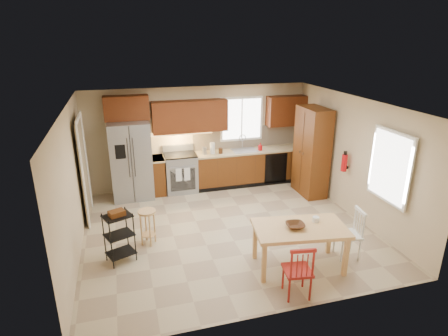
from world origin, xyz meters
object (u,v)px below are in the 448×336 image
chair_white (348,234)px  table_bowl (295,228)px  utility_cart (119,237)px  table_jar (316,220)px  pantry (312,152)px  fire_extinguisher (344,163)px  refrigerator (131,161)px  bar_stool (148,227)px  chair_red (297,269)px  soap_bottle (260,147)px  dining_table (299,247)px  range_stove (181,173)px

chair_white → table_bowl: size_ratio=2.90×
utility_cart → table_jar: bearing=-37.7°
pantry → fire_extinguisher: (0.20, -1.05, 0.05)m
refrigerator → bar_stool: bearing=-86.2°
fire_extinguisher → chair_white: (-0.90, -1.65, -0.66)m
table_jar → table_bowl: bearing=-167.5°
chair_red → pantry: bearing=68.0°
chair_white → bar_stool: chair_white is taller
pantry → table_bowl: pantry is taller
refrigerator → soap_bottle: refrigerator is taller
table_jar → utility_cart: 3.30m
chair_white → bar_stool: bearing=75.9°
fire_extinguisher → utility_cart: fire_extinguisher is taller
refrigerator → utility_cart: bearing=-97.5°
utility_cart → refrigerator: bearing=60.5°
soap_bottle → utility_cart: soap_bottle is taller
pantry → dining_table: size_ratio=1.41×
dining_table → utility_cart: utility_cart is taller
soap_bottle → dining_table: size_ratio=0.13×
soap_bottle → chair_white: 3.65m
range_stove → fire_extinguisher: 3.83m
pantry → table_bowl: (-1.74, -2.75, -0.32)m
fire_extinguisher → table_bowl: fire_extinguisher is taller
table_jar → chair_white: bearing=-3.9°
dining_table → chair_white: bearing=11.4°
chair_white → utility_cart: 3.90m
fire_extinguisher → chair_red: size_ratio=0.41×
refrigerator → range_stove: (1.15, 0.06, -0.45)m
chair_white → utility_cart: utility_cart is taller
dining_table → utility_cart: (-2.84, 0.98, 0.08)m
utility_cart → range_stove: bearing=39.3°
pantry → fire_extinguisher: bearing=-79.2°
range_stove → table_bowl: bearing=-71.6°
fire_extinguisher → chair_white: size_ratio=0.41×
soap_bottle → table_jar: 3.58m
table_jar → pantry: bearing=63.5°
soap_bottle → chair_white: (0.25, -3.60, -0.56)m
fire_extinguisher → utility_cart: size_ratio=0.40×
bar_stool → table_bowl: bearing=-20.5°
dining_table → bar_stool: 2.73m
chair_red → table_jar: 1.06m
pantry → refrigerator: bearing=167.4°
soap_bottle → fire_extinguisher: (1.15, -1.95, 0.10)m
range_stove → dining_table: (1.33, -3.73, -0.10)m
soap_bottle → utility_cart: 4.46m
refrigerator → bar_stool: 2.33m
range_stove → table_bowl: range_stove is taller
range_stove → fire_extinguisher: size_ratio=2.56×
range_stove → pantry: (2.98, -0.99, 0.59)m
refrigerator → dining_table: 4.46m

